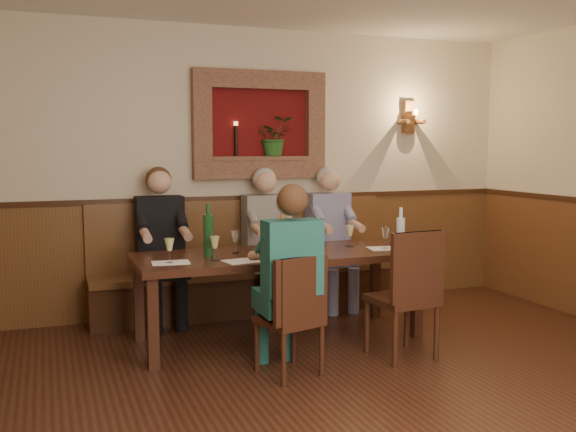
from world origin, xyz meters
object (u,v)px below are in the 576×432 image
(person_chair_front, at_px, (287,296))
(water_bottle, at_px, (400,234))
(wine_bottle_green_a, at_px, (282,236))
(bench, at_px, (246,280))
(dining_table, at_px, (279,261))
(person_bench_left, at_px, (162,260))
(chair_near_left, at_px, (290,340))
(person_bench_mid, at_px, (268,254))
(chair_near_right, at_px, (403,320))
(spittoon_bucket, at_px, (274,242))
(person_bench_right, at_px, (331,250))
(wine_bottle_green_b, at_px, (208,234))

(person_chair_front, xyz_separation_m, water_bottle, (1.16, 0.40, 0.34))
(person_chair_front, relative_size, wine_bottle_green_a, 3.73)
(person_chair_front, bearing_deg, bench, 82.72)
(dining_table, xyz_separation_m, person_bench_left, (-0.84, 0.84, -0.07))
(dining_table, distance_m, wine_bottle_green_a, 0.24)
(person_chair_front, height_order, water_bottle, person_chair_front)
(dining_table, distance_m, water_bottle, 1.04)
(chair_near_left, bearing_deg, wine_bottle_green_a, 58.81)
(dining_table, distance_m, person_bench_mid, 0.86)
(chair_near_right, bearing_deg, person_bench_mid, 103.89)
(spittoon_bucket, bearing_deg, water_bottle, -11.97)
(spittoon_bucket, relative_size, wine_bottle_green_a, 0.65)
(bench, bearing_deg, person_chair_front, -97.28)
(chair_near_left, height_order, person_bench_mid, person_bench_mid)
(person_bench_mid, distance_m, spittoon_bucket, 1.07)
(person_chair_front, relative_size, water_bottle, 3.60)
(person_bench_left, bearing_deg, person_bench_mid, 0.03)
(bench, xyz_separation_m, chair_near_left, (-0.22, -1.77, -0.07))
(dining_table, bearing_deg, chair_near_left, -104.58)
(spittoon_bucket, bearing_deg, chair_near_left, -99.95)
(person_bench_left, bearing_deg, dining_table, -44.94)
(person_bench_left, bearing_deg, water_bottle, -34.29)
(dining_table, xyz_separation_m, person_bench_mid, (0.19, 0.84, -0.08))
(bench, distance_m, spittoon_bucket, 1.23)
(dining_table, xyz_separation_m, bench, (0.00, 0.94, -0.35))
(chair_near_right, distance_m, wine_bottle_green_a, 1.18)
(person_bench_right, xyz_separation_m, water_bottle, (0.07, -1.22, 0.31))
(chair_near_left, xyz_separation_m, wine_bottle_green_a, (0.21, 0.73, 0.64))
(wine_bottle_green_b, bearing_deg, person_chair_front, -64.80)
(wine_bottle_green_a, bearing_deg, person_chair_front, -107.51)
(dining_table, height_order, bench, bench)
(bench, xyz_separation_m, chair_near_right, (0.74, -1.72, -0.03))
(person_bench_left, bearing_deg, chair_near_right, -45.69)
(wine_bottle_green_b, xyz_separation_m, water_bottle, (1.54, -0.40, -0.02))
(bench, xyz_separation_m, person_bench_right, (0.87, -0.11, 0.27))
(person_bench_left, xyz_separation_m, person_bench_mid, (1.03, 0.00, -0.01))
(chair_near_right, bearing_deg, person_bench_right, 80.55)
(bench, bearing_deg, spittoon_bucket, -95.07)
(bench, relative_size, person_bench_mid, 2.09)
(person_bench_left, relative_size, wine_bottle_green_a, 3.92)
(person_bench_mid, xyz_separation_m, person_bench_right, (0.68, -0.00, 0.00))
(person_bench_mid, height_order, person_bench_right, person_bench_right)
(person_bench_mid, height_order, wine_bottle_green_b, person_bench_mid)
(water_bottle, bearing_deg, spittoon_bucket, 168.03)
(chair_near_right, relative_size, wine_bottle_green_b, 2.35)
(person_bench_left, distance_m, water_bottle, 2.18)
(bench, distance_m, chair_near_left, 1.79)
(bench, xyz_separation_m, person_bench_mid, (0.19, -0.11, 0.27))
(chair_near_left, relative_size, person_bench_left, 0.61)
(person_bench_left, xyz_separation_m, water_bottle, (1.78, -1.21, 0.30))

